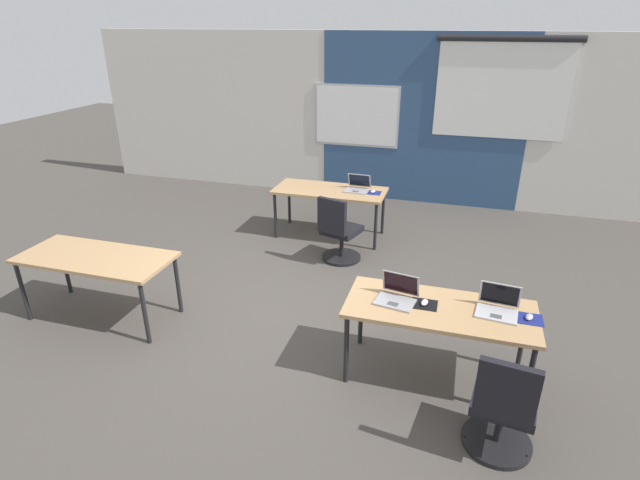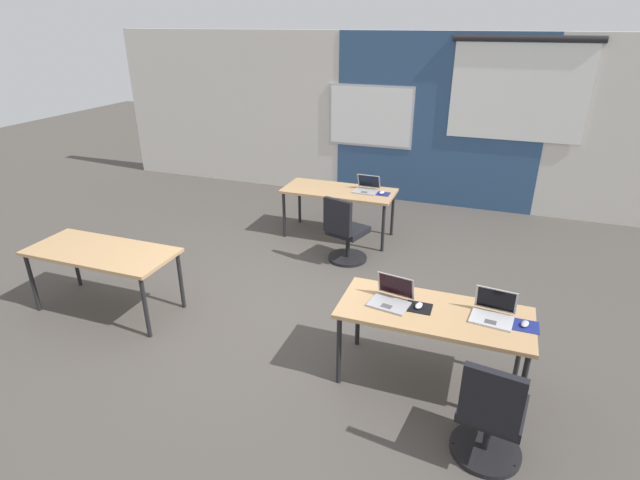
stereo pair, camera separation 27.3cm
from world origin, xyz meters
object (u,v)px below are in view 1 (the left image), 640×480
(desk_near_left, at_px, (96,261))
(mouse_near_right_inner, at_px, (424,302))
(mouse_near_right_end, at_px, (529,317))
(mouse_far_right, at_px, (373,191))
(laptop_near_right_inner, at_px, (397,295))
(chair_near_right_end, at_px, (502,412))
(chair_far_right, at_px, (339,235))
(desk_far_center, at_px, (330,193))
(desk_near_right, at_px, (440,313))
(laptop_near_right_end, at_px, (498,307))
(laptop_far_right, at_px, (357,187))

(desk_near_left, distance_m, mouse_near_right_inner, 3.37)
(mouse_near_right_end, bearing_deg, mouse_far_right, 123.19)
(laptop_near_right_inner, bearing_deg, mouse_far_right, 114.75)
(chair_near_right_end, height_order, chair_far_right, same)
(desk_far_center, relative_size, chair_near_right_end, 1.74)
(desk_near_right, xyz_separation_m, laptop_near_right_end, (0.46, 0.06, 0.11))
(mouse_near_right_inner, height_order, chair_far_right, chair_far_right)
(laptop_near_right_inner, xyz_separation_m, laptop_near_right_end, (0.83, 0.05, 0.00))
(desk_far_center, distance_m, mouse_far_right, 0.63)
(laptop_near_right_end, xyz_separation_m, mouse_far_right, (-1.58, 2.77, -0.03))
(desk_far_center, xyz_separation_m, chair_near_right_end, (2.27, -3.54, -0.28))
(mouse_near_right_inner, bearing_deg, mouse_far_right, 109.38)
(desk_near_right, height_order, chair_far_right, chair_far_right)
(laptop_near_right_end, bearing_deg, desk_near_left, -172.70)
(desk_far_center, distance_m, chair_far_right, 0.90)
(laptop_near_right_end, xyz_separation_m, chair_near_right_end, (0.06, -0.80, -0.39))
(mouse_near_right_inner, xyz_separation_m, laptop_far_right, (-1.23, 2.86, 0.03))
(desk_near_right, xyz_separation_m, chair_far_right, (-1.41, 2.02, -0.28))
(laptop_far_right, bearing_deg, mouse_near_right_end, -51.82)
(mouse_near_right_inner, xyz_separation_m, mouse_near_right_end, (0.84, 0.02, 0.00))
(desk_near_left, relative_size, desk_far_center, 1.00)
(desk_far_center, distance_m, mouse_near_right_inner, 3.22)
(desk_far_center, relative_size, laptop_near_right_end, 4.46)
(chair_near_right_end, height_order, mouse_far_right, chair_near_right_end)
(desk_near_left, xyz_separation_m, desk_near_right, (3.50, 0.00, 0.00))
(laptop_far_right, bearing_deg, laptop_near_right_inner, -68.80)
(mouse_near_right_end, bearing_deg, chair_far_right, 136.67)
(laptop_near_right_inner, bearing_deg, desk_near_left, -169.99)
(chair_far_right, bearing_deg, desk_near_left, 60.98)
(desk_far_center, distance_m, chair_near_right_end, 4.21)
(desk_near_left, distance_m, laptop_far_right, 3.58)
(desk_far_center, distance_m, laptop_far_right, 0.41)
(desk_far_center, height_order, mouse_near_right_end, mouse_near_right_end)
(desk_near_left, relative_size, mouse_near_right_inner, 14.71)
(desk_near_right, distance_m, mouse_near_right_inner, 0.16)
(mouse_near_right_inner, bearing_deg, desk_near_right, -4.18)
(desk_near_left, distance_m, desk_far_center, 3.30)
(desk_near_left, height_order, chair_near_right_end, chair_near_right_end)
(desk_near_left, xyz_separation_m, chair_far_right, (2.09, 2.02, -0.28))
(desk_far_center, bearing_deg, desk_near_right, -57.99)
(laptop_near_right_inner, relative_size, mouse_far_right, 3.33)
(desk_near_right, xyz_separation_m, chair_near_right_end, (0.52, -0.74, -0.28))
(desk_near_right, bearing_deg, desk_far_center, 122.01)
(desk_near_right, bearing_deg, laptop_near_right_end, 7.43)
(desk_near_left, height_order, chair_far_right, chair_far_right)
(desk_near_left, height_order, mouse_near_right_end, mouse_near_right_end)
(chair_far_right, bearing_deg, laptop_far_right, -76.18)
(chair_near_right_end, distance_m, mouse_far_right, 3.94)
(desk_near_left, relative_size, chair_near_right_end, 1.74)
(mouse_near_right_end, bearing_deg, mouse_near_right_inner, -178.97)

